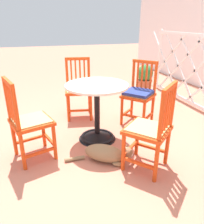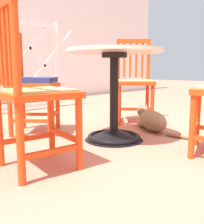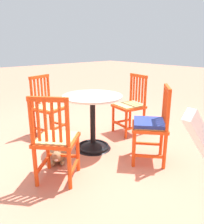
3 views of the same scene
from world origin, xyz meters
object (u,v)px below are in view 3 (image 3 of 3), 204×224
object	(u,v)px
orange_chair_near_fence	(130,106)
orange_chair_by_planter	(56,141)
cafe_table	(93,128)
tabby_cat	(58,152)
orange_chair_tucked_in	(151,126)
orange_chair_at_corner	(48,108)

from	to	relation	value
orange_chair_near_fence	orange_chair_by_planter	bearing A→B (deg)	14.37
cafe_table	orange_chair_by_planter	world-z (taller)	orange_chair_by_planter
cafe_table	tabby_cat	bearing A→B (deg)	-3.70
orange_chair_tucked_in	orange_chair_near_fence	size ratio (longest dim) A/B	1.00
orange_chair_tucked_in	orange_chair_near_fence	distance (m)	0.93
orange_chair_near_fence	tabby_cat	bearing A→B (deg)	1.44
orange_chair_near_fence	orange_chair_tucked_in	bearing A→B (deg)	56.89
cafe_table	tabby_cat	distance (m)	0.55
cafe_table	orange_chair_by_planter	distance (m)	0.83
orange_chair_at_corner	tabby_cat	world-z (taller)	orange_chair_at_corner
orange_chair_tucked_in	cafe_table	bearing A→B (deg)	-67.46
orange_chair_tucked_in	tabby_cat	bearing A→B (deg)	-42.43
orange_chair_near_fence	orange_chair_at_corner	world-z (taller)	same
orange_chair_tucked_in	orange_chair_near_fence	xyz separation A→B (m)	(-0.51, -0.78, -0.01)
cafe_table	tabby_cat	size ratio (longest dim) A/B	1.10
orange_chair_at_corner	orange_chair_tucked_in	bearing A→B (deg)	108.10
orange_chair_by_planter	orange_chair_near_fence	world-z (taller)	same
tabby_cat	orange_chair_by_planter	bearing A→B (deg)	58.41
orange_chair_at_corner	tabby_cat	bearing A→B (deg)	67.57
cafe_table	orange_chair_by_planter	size ratio (longest dim) A/B	0.83
orange_chair_at_corner	tabby_cat	size ratio (longest dim) A/B	1.31
cafe_table	orange_chair_by_planter	xyz separation A→B (m)	(0.74, 0.33, 0.15)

